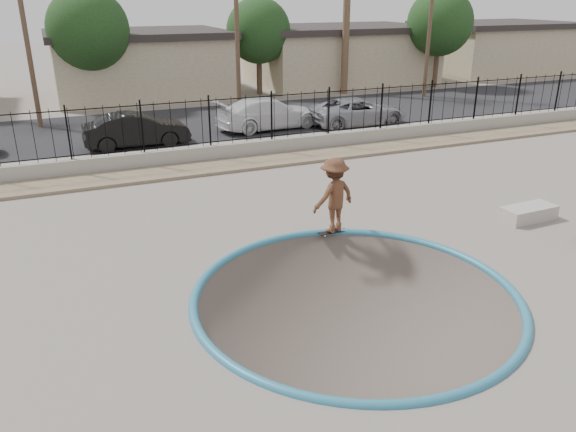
% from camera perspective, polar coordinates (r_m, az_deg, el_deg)
% --- Properties ---
extents(ground, '(120.00, 120.00, 2.20)m').
position_cam_1_polar(ground, '(23.81, -8.74, 4.10)').
color(ground, slate).
rests_on(ground, ground).
extents(bowl_pit, '(6.84, 6.84, 1.80)m').
position_cam_1_polar(bowl_pit, '(12.14, 6.87, -8.08)').
color(bowl_pit, '#52463F').
rests_on(bowl_pit, ground).
extents(coping_ring, '(7.04, 7.04, 0.20)m').
position_cam_1_polar(coping_ring, '(12.14, 6.87, -8.08)').
color(coping_ring, teal).
rests_on(coping_ring, ground).
extents(rock_strip, '(42.00, 1.60, 0.11)m').
position_cam_1_polar(rock_strip, '(20.88, -6.96, 5.01)').
color(rock_strip, '#8C7A5C').
rests_on(rock_strip, ground).
extents(retaining_wall, '(42.00, 0.45, 0.60)m').
position_cam_1_polar(retaining_wall, '(21.83, -7.81, 6.38)').
color(retaining_wall, '#9D968A').
rests_on(retaining_wall, ground).
extents(fence, '(40.00, 0.04, 1.80)m').
position_cam_1_polar(fence, '(21.55, -7.97, 9.46)').
color(fence, black).
rests_on(fence, retaining_wall).
extents(street, '(90.00, 8.00, 0.04)m').
position_cam_1_polar(street, '(28.25, -11.47, 9.06)').
color(street, black).
rests_on(street, ground).
extents(house_center, '(10.60, 8.60, 3.90)m').
position_cam_1_polar(house_center, '(37.19, -14.88, 14.81)').
color(house_center, tan).
rests_on(house_center, ground).
extents(house_east, '(12.60, 8.60, 3.90)m').
position_cam_1_polar(house_east, '(41.59, 5.27, 16.07)').
color(house_east, tan).
rests_on(house_east, ground).
extents(house_east_far, '(11.60, 8.60, 3.90)m').
position_cam_1_polar(house_east_far, '(49.68, 20.28, 15.79)').
color(house_east_far, tan).
rests_on(house_east_far, ground).
extents(utility_pole_left, '(1.70, 0.24, 9.00)m').
position_cam_1_polar(utility_pole_left, '(29.11, -25.23, 17.22)').
color(utility_pole_left, '#473323').
rests_on(utility_pole_left, ground).
extents(utility_pole_mid, '(1.70, 0.24, 9.50)m').
position_cam_1_polar(utility_pole_mid, '(30.57, -5.26, 19.67)').
color(utility_pole_mid, '#473323').
rests_on(utility_pole_mid, ground).
extents(utility_pole_right, '(1.70, 0.24, 9.00)m').
position_cam_1_polar(utility_pole_right, '(36.11, 14.28, 19.03)').
color(utility_pole_right, '#473323').
rests_on(utility_pole_right, ground).
extents(street_tree_left, '(4.32, 4.32, 6.36)m').
position_cam_1_polar(street_tree_left, '(33.21, -19.62, 17.41)').
color(street_tree_left, '#473323').
rests_on(street_tree_left, ground).
extents(street_tree_mid, '(3.96, 3.96, 5.83)m').
position_cam_1_polar(street_tree_mid, '(36.32, -3.01, 18.27)').
color(street_tree_mid, '#473323').
rests_on(street_tree_mid, ground).
extents(street_tree_right, '(4.32, 4.32, 6.36)m').
position_cam_1_polar(street_tree_right, '(40.33, 15.19, 18.43)').
color(street_tree_right, '#473323').
rests_on(street_tree_right, ground).
extents(skater, '(1.44, 1.05, 2.00)m').
position_cam_1_polar(skater, '(14.70, 4.68, 1.75)').
color(skater, brown).
rests_on(skater, ground).
extents(skateboard, '(0.80, 0.21, 0.07)m').
position_cam_1_polar(skateboard, '(15.04, 4.57, -1.63)').
color(skateboard, black).
rests_on(skateboard, ground).
extents(concrete_ledge, '(1.62, 0.75, 0.40)m').
position_cam_1_polar(concrete_ledge, '(17.28, 23.21, 0.28)').
color(concrete_ledge, '#ADA19A').
rests_on(concrete_ledge, ground).
extents(car_b, '(4.25, 1.48, 1.40)m').
position_cam_1_polar(car_b, '(24.26, -15.14, 8.43)').
color(car_b, black).
rests_on(car_b, street).
extents(car_c, '(5.15, 2.51, 1.44)m').
position_cam_1_polar(car_c, '(26.73, -1.99, 10.39)').
color(car_c, silver).
rests_on(car_c, street).
extents(car_d, '(4.78, 2.23, 1.33)m').
position_cam_1_polar(car_d, '(27.62, 7.14, 10.48)').
color(car_d, '#95979D').
rests_on(car_d, street).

